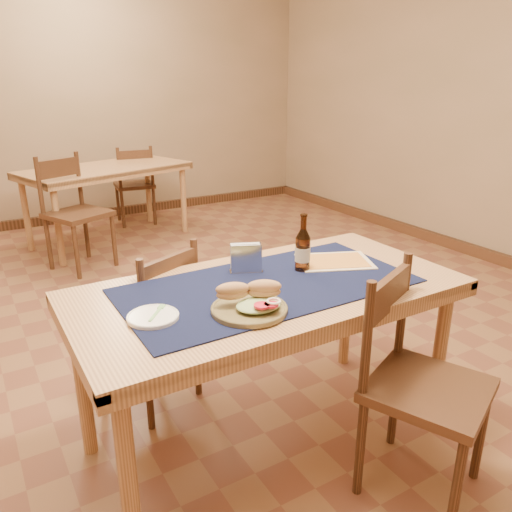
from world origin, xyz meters
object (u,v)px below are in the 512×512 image
chair_main_far (152,323)px  sandwich_plate (251,304)px  main_table (268,304)px  chair_main_near (418,381)px  beer_bottle (303,250)px  back_table (106,175)px  napkin_holder (246,259)px

chair_main_far → sandwich_plate: (0.15, -0.69, 0.34)m
chair_main_far → main_table: bearing=-56.7°
chair_main_near → beer_bottle: size_ratio=3.57×
main_table → chair_main_near: (0.35, -0.52, -0.20)m
main_table → chair_main_far: chair_main_far is taller
back_table → main_table: bearing=-93.7°
chair_main_far → beer_bottle: (0.55, -0.45, 0.41)m
chair_main_near → sandwich_plate: bearing=147.6°
sandwich_plate → beer_bottle: 0.47m
chair_main_far → sandwich_plate: sandwich_plate is taller
chair_main_far → sandwich_plate: bearing=-77.6°
chair_main_far → beer_bottle: beer_bottle is taller
main_table → beer_bottle: bearing=17.1°
main_table → napkin_holder: 0.23m
back_table → napkin_holder: napkin_holder is taller
main_table → back_table: 3.32m
chair_main_near → beer_bottle: bearing=102.9°
main_table → napkin_holder: (-0.01, 0.17, 0.15)m
main_table → napkin_holder: size_ratio=10.54×
back_table → chair_main_far: size_ratio=2.02×
beer_bottle → napkin_holder: (-0.22, 0.11, -0.03)m
main_table → beer_bottle: beer_bottle is taller
back_table → sandwich_plate: (-0.40, -3.49, 0.12)m
main_table → back_table: bearing=86.3°
back_table → beer_bottle: 3.25m
chair_main_far → napkin_holder: size_ratio=5.59×
sandwich_plate → chair_main_far: bearing=102.4°
chair_main_near → sandwich_plate: chair_main_near is taller
main_table → chair_main_near: bearing=-55.8°
sandwich_plate → napkin_holder: napkin_holder is taller
back_table → sandwich_plate: bearing=-96.5°
chair_main_far → chair_main_near: 1.24m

